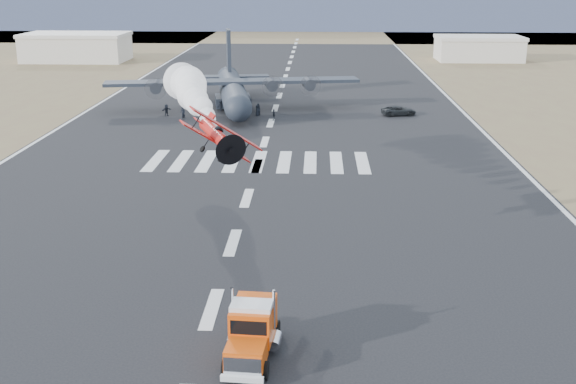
# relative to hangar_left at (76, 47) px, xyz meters

# --- Properties ---
(scrub_far) EXTENTS (500.00, 80.00, 0.00)m
(scrub_far) POSITION_rel_hangar_left_xyz_m (52.00, 85.00, -3.41)
(scrub_far) COLOR brown
(scrub_far) RESTS_ON ground
(runway_markings) EXTENTS (60.00, 260.00, 0.01)m
(runway_markings) POSITION_rel_hangar_left_xyz_m (52.00, -85.00, -3.40)
(runway_markings) COLOR silver
(runway_markings) RESTS_ON ground
(ridge_seg_c) EXTENTS (150.00, 50.00, 17.00)m
(ridge_seg_c) POSITION_rel_hangar_left_xyz_m (-13.00, 115.00, 5.09)
(ridge_seg_c) COLOR #8A97B0
(ridge_seg_c) RESTS_ON ground
(ridge_seg_d) EXTENTS (150.00, 50.00, 13.00)m
(ridge_seg_d) POSITION_rel_hangar_left_xyz_m (52.00, 115.00, 3.09)
(ridge_seg_d) COLOR #8A97B0
(ridge_seg_d) RESTS_ON ground
(ridge_seg_e) EXTENTS (150.00, 50.00, 15.00)m
(ridge_seg_e) POSITION_rel_hangar_left_xyz_m (117.00, 115.00, 4.09)
(ridge_seg_e) COLOR #8A97B0
(ridge_seg_e) RESTS_ON ground
(hangar_left) EXTENTS (24.50, 14.50, 6.70)m
(hangar_left) POSITION_rel_hangar_left_xyz_m (0.00, 0.00, 0.00)
(hangar_left) COLOR beige
(hangar_left) RESTS_ON ground
(hangar_right) EXTENTS (20.50, 12.50, 5.90)m
(hangar_right) POSITION_rel_hangar_left_xyz_m (98.00, 5.00, -0.40)
(hangar_right) COLOR beige
(hangar_right) RESTS_ON ground
(semi_truck) EXTENTS (2.93, 7.50, 3.33)m
(semi_truck) POSITION_rel_hangar_left_xyz_m (55.19, -138.84, -1.77)
(semi_truck) COLOR black
(semi_truck) RESTS_ON ground
(aerobatic_biplane) EXTENTS (5.32, 5.89, 4.86)m
(aerobatic_biplane) POSITION_rel_hangar_left_xyz_m (51.62, -125.44, 6.44)
(aerobatic_biplane) COLOR red
(smoke_trail) EXTENTS (8.78, 25.94, 3.97)m
(smoke_trail) POSITION_rel_hangar_left_xyz_m (45.76, -103.94, 6.62)
(smoke_trail) COLOR white
(transport_aircraft) EXTENTS (39.83, 32.65, 11.51)m
(transport_aircraft) POSITION_rel_hangar_left_xyz_m (45.14, -60.85, -0.44)
(transport_aircraft) COLOR #1E262D
(transport_aircraft) RESTS_ON ground
(support_vehicle) EXTENTS (5.59, 3.40, 1.45)m
(support_vehicle) POSITION_rel_hangar_left_xyz_m (71.14, -66.38, -2.68)
(support_vehicle) COLOR black
(support_vehicle) RESTS_ON ground
(crew_a) EXTENTS (0.68, 0.56, 1.84)m
(crew_a) POSITION_rel_hangar_left_xyz_m (49.73, -67.15, -2.49)
(crew_a) COLOR black
(crew_a) RESTS_ON ground
(crew_b) EXTENTS (0.65, 0.87, 1.61)m
(crew_b) POSITION_rel_hangar_left_xyz_m (49.74, -67.18, -2.60)
(crew_b) COLOR black
(crew_b) RESTS_ON ground
(crew_c) EXTENTS (1.19, 0.91, 1.67)m
(crew_c) POSITION_rel_hangar_left_xyz_m (43.56, -63.98, -2.57)
(crew_c) COLOR black
(crew_c) RESTS_ON ground
(crew_d) EXTENTS (0.54, 0.99, 1.66)m
(crew_d) POSITION_rel_hangar_left_xyz_m (52.34, -71.01, -2.58)
(crew_d) COLOR black
(crew_d) RESTS_ON ground
(crew_e) EXTENTS (0.60, 0.88, 1.68)m
(crew_e) POSITION_rel_hangar_left_xyz_m (49.61, -67.62, -2.57)
(crew_e) COLOR black
(crew_e) RESTS_ON ground
(crew_f) EXTENTS (1.59, 1.51, 1.79)m
(crew_f) POSITION_rel_hangar_left_xyz_m (35.87, -68.34, -2.51)
(crew_f) COLOR black
(crew_f) RESTS_ON ground
(crew_g) EXTENTS (0.75, 0.74, 1.59)m
(crew_g) POSITION_rel_hangar_left_xyz_m (38.91, -70.78, -2.61)
(crew_g) COLOR black
(crew_g) RESTS_ON ground
(crew_h) EXTENTS (0.92, 0.98, 1.72)m
(crew_h) POSITION_rel_hangar_left_xyz_m (38.53, -69.39, -2.55)
(crew_h) COLOR black
(crew_h) RESTS_ON ground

